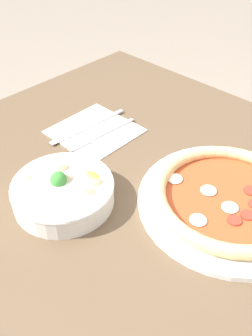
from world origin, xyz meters
The scene contains 6 objects.
dining_table centered at (0.00, 0.00, 0.62)m, with size 1.25×0.82×0.72m.
pizza centered at (-0.05, -0.03, 0.74)m, with size 0.35×0.35×0.04m.
bowl centered at (0.19, 0.18, 0.75)m, with size 0.20×0.20×0.07m.
napkin centered at (0.32, -0.02, 0.73)m, with size 0.18×0.18×0.00m.
fork centered at (0.29, -0.02, 0.73)m, with size 0.03×0.19×0.00m.
knife centered at (0.34, -0.03, 0.73)m, with size 0.03×0.22×0.01m.
Camera 1 is at (-0.26, 0.47, 1.24)m, focal length 40.00 mm.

